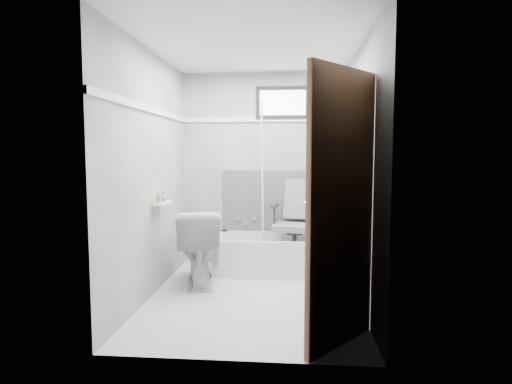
# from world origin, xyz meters

# --- Properties ---
(floor) EXTENTS (2.60, 2.60, 0.00)m
(floor) POSITION_xyz_m (0.00, 0.00, 0.00)
(floor) COLOR silver
(floor) RESTS_ON ground
(ceiling) EXTENTS (2.60, 2.60, 0.00)m
(ceiling) POSITION_xyz_m (0.00, 0.00, 2.40)
(ceiling) COLOR silver
(ceiling) RESTS_ON floor
(wall_back) EXTENTS (2.00, 0.02, 2.40)m
(wall_back) POSITION_xyz_m (0.00, 1.30, 1.20)
(wall_back) COLOR slate
(wall_back) RESTS_ON floor
(wall_front) EXTENTS (2.00, 0.02, 2.40)m
(wall_front) POSITION_xyz_m (0.00, -1.30, 1.20)
(wall_front) COLOR slate
(wall_front) RESTS_ON floor
(wall_left) EXTENTS (0.02, 2.60, 2.40)m
(wall_left) POSITION_xyz_m (-1.00, 0.00, 1.20)
(wall_left) COLOR slate
(wall_left) RESTS_ON floor
(wall_right) EXTENTS (0.02, 2.60, 2.40)m
(wall_right) POSITION_xyz_m (1.00, 0.00, 1.20)
(wall_right) COLOR slate
(wall_right) RESTS_ON floor
(bathtub) EXTENTS (1.50, 0.70, 0.42)m
(bathtub) POSITION_xyz_m (0.23, 0.93, 0.21)
(bathtub) COLOR silver
(bathtub) RESTS_ON floor
(office_chair) EXTENTS (0.64, 0.64, 0.97)m
(office_chair) POSITION_xyz_m (0.41, 0.98, 0.61)
(office_chair) COLOR slate
(office_chair) RESTS_ON bathtub
(toilet) EXTENTS (0.61, 0.89, 0.79)m
(toilet) POSITION_xyz_m (-0.62, 0.39, 0.40)
(toilet) COLOR silver
(toilet) RESTS_ON floor
(door) EXTENTS (0.78, 0.78, 2.00)m
(door) POSITION_xyz_m (0.98, -1.28, 1.00)
(door) COLOR brown
(door) RESTS_ON floor
(window) EXTENTS (0.66, 0.04, 0.40)m
(window) POSITION_xyz_m (0.25, 1.29, 2.02)
(window) COLOR black
(window) RESTS_ON wall_back
(backerboard) EXTENTS (1.50, 0.02, 0.78)m
(backerboard) POSITION_xyz_m (0.25, 1.29, 0.80)
(backerboard) COLOR #4C4C4F
(backerboard) RESTS_ON wall_back
(trim_back) EXTENTS (2.00, 0.02, 0.06)m
(trim_back) POSITION_xyz_m (0.00, 1.29, 1.82)
(trim_back) COLOR white
(trim_back) RESTS_ON wall_back
(trim_left) EXTENTS (0.02, 2.60, 0.06)m
(trim_left) POSITION_xyz_m (-0.99, 0.00, 1.82)
(trim_left) COLOR white
(trim_left) RESTS_ON wall_left
(pole) EXTENTS (0.02, 0.42, 1.92)m
(pole) POSITION_xyz_m (0.02, 1.06, 1.05)
(pole) COLOR white
(pole) RESTS_ON bathtub
(shelf) EXTENTS (0.10, 0.32, 0.02)m
(shelf) POSITION_xyz_m (-0.93, 0.13, 0.90)
(shelf) COLOR white
(shelf) RESTS_ON wall_left
(soap_bottle_a) EXTENTS (0.05, 0.05, 0.10)m
(soap_bottle_a) POSITION_xyz_m (-0.94, 0.05, 0.97)
(soap_bottle_a) COLOR #A39551
(soap_bottle_a) RESTS_ON shelf
(soap_bottle_b) EXTENTS (0.10, 0.10, 0.10)m
(soap_bottle_b) POSITION_xyz_m (-0.94, 0.19, 0.96)
(soap_bottle_b) COLOR slate
(soap_bottle_b) RESTS_ON shelf
(faucet) EXTENTS (0.26, 0.10, 0.16)m
(faucet) POSITION_xyz_m (-0.20, 1.27, 0.55)
(faucet) COLOR silver
(faucet) RESTS_ON wall_back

